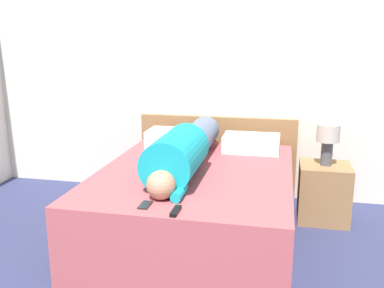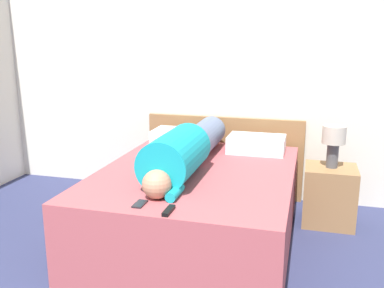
% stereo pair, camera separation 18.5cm
% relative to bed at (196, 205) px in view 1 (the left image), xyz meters
% --- Properties ---
extents(wall_back, '(6.28, 0.06, 2.60)m').
position_rel_bed_xyz_m(wall_back, '(0.03, 1.17, 1.00)').
color(wall_back, silver).
rests_on(wall_back, ground_plane).
extents(bed, '(1.52, 1.97, 0.60)m').
position_rel_bed_xyz_m(bed, '(0.00, 0.00, 0.00)').
color(bed, '#A84C51').
rests_on(bed, ground_plane).
extents(headboard, '(1.64, 0.04, 0.84)m').
position_rel_bed_xyz_m(headboard, '(0.00, 1.10, 0.12)').
color(headboard, olive).
rests_on(headboard, ground_plane).
extents(nightstand, '(0.45, 0.42, 0.53)m').
position_rel_bed_xyz_m(nightstand, '(1.07, 0.62, -0.04)').
color(nightstand, olive).
rests_on(nightstand, ground_plane).
extents(table_lamp, '(0.20, 0.20, 0.37)m').
position_rel_bed_xyz_m(table_lamp, '(1.07, 0.62, 0.47)').
color(table_lamp, '#4C4C51').
rests_on(table_lamp, nightstand).
extents(person_lying, '(0.37, 1.72, 0.37)m').
position_rel_bed_xyz_m(person_lying, '(-0.09, 0.01, 0.46)').
color(person_lying, tan).
rests_on(person_lying, bed).
extents(pillow_near_headboard, '(0.55, 0.35, 0.17)m').
position_rel_bed_xyz_m(pillow_near_headboard, '(-0.34, 0.70, 0.38)').
color(pillow_near_headboard, white).
rests_on(pillow_near_headboard, bed).
extents(pillow_second, '(0.52, 0.35, 0.15)m').
position_rel_bed_xyz_m(pillow_second, '(0.39, 0.70, 0.38)').
color(pillow_second, white).
rests_on(pillow_second, bed).
extents(tv_remote, '(0.04, 0.15, 0.02)m').
position_rel_bed_xyz_m(tv_remote, '(0.06, -0.89, 0.31)').
color(tv_remote, black).
rests_on(tv_remote, bed).
extents(cell_phone, '(0.06, 0.13, 0.01)m').
position_rel_bed_xyz_m(cell_phone, '(-0.16, -0.82, 0.31)').
color(cell_phone, black).
rests_on(cell_phone, bed).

